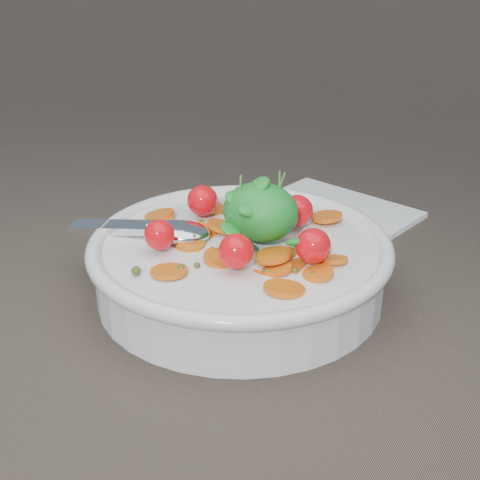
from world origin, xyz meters
The scene contains 3 objects.
ground centered at (0.00, 0.00, 0.00)m, with size 6.00×6.00×0.00m, color brown.
bowl centered at (0.00, 0.01, 0.03)m, with size 0.31×0.28×0.12m.
napkin centered at (-0.01, 0.22, 0.00)m, with size 0.18×0.16×0.01m, color white.
Camera 1 is at (0.30, -0.47, 0.32)m, focal length 50.00 mm.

